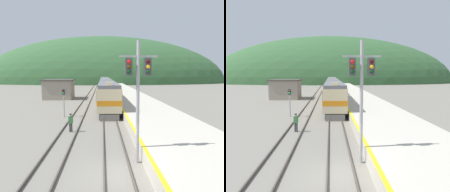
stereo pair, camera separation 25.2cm
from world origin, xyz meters
The scene contains 12 objects.
ground_plane centered at (0.00, 0.00, 0.00)m, with size 500.00×500.00×0.00m, color slate.
track_main centered at (0.00, 70.00, 0.08)m, with size 1.52×180.00×0.16m.
track_siding centered at (-3.86, 70.00, 0.08)m, with size 1.52×180.00×0.16m.
platform centered at (4.97, 50.00, 0.48)m, with size 6.79×140.00×0.98m.
distant_hills centered at (0.00, 122.43, 0.00)m, with size 147.06×66.18×54.55m.
station_shed centered at (-10.05, 36.04, 2.09)m, with size 6.27×6.58×4.13m.
express_train_lead_car centered at (0.00, 22.45, 2.20)m, with size 2.88×19.20×4.38m.
carriage_second centered at (0.00, 43.86, 2.19)m, with size 2.87×21.40×4.02m.
carriage_third centered at (0.00, 66.14, 2.19)m, with size 2.87×21.40×4.02m.
signal_mast_main centered at (1.29, 1.60, 4.73)m, with size 2.20×0.42×7.23m.
signal_post_siding centered at (-5.55, 15.93, 2.54)m, with size 0.36×0.42×3.52m.
track_worker centered at (-3.70, 8.81, 0.96)m, with size 0.40×0.29×1.69m.
Camera 2 is at (-0.52, -10.97, 5.33)m, focal length 35.00 mm.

